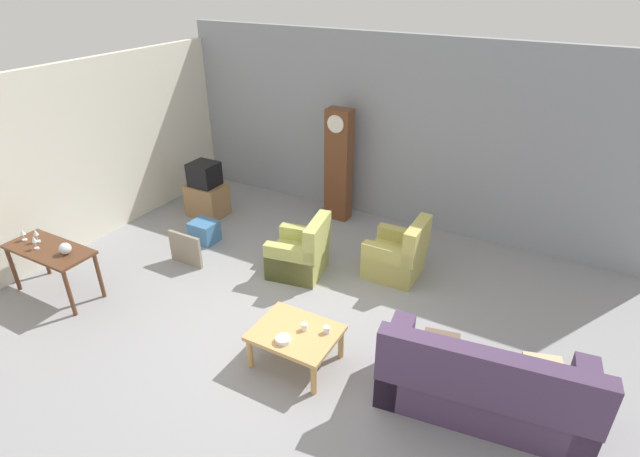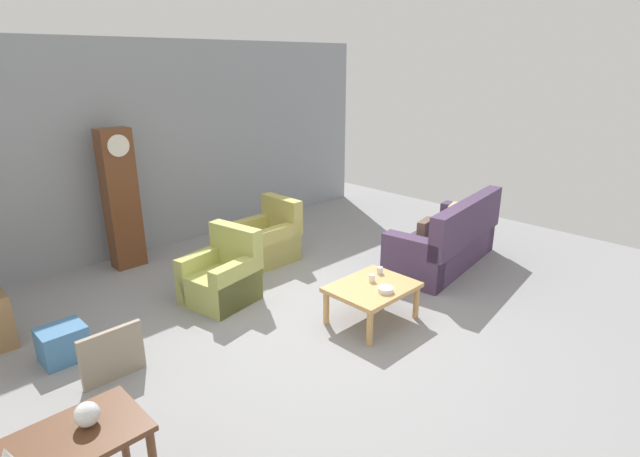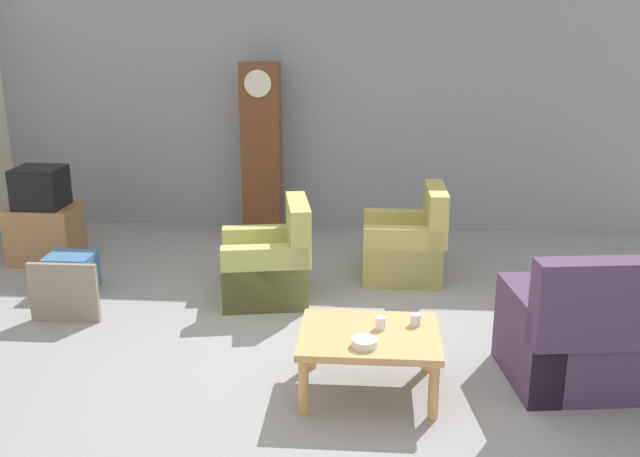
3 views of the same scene
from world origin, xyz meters
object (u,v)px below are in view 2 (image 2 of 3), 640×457
Objects in this scene: armchair_olive_near at (222,278)px; cup_blue_rimmed at (380,270)px; couch_floral at (446,242)px; bowl_white_stacked at (386,290)px; cup_white_porcelain at (372,278)px; glass_dome_cloche at (87,414)px; grandfather_clock at (121,199)px; storage_box_blue at (63,343)px; coffee_table_wood at (372,290)px; framed_picture_leaning at (112,355)px; armchair_olive_far at (269,240)px.

armchair_olive_near is 11.43× the size of cup_blue_rimmed.
couch_floral reaches higher than bowl_white_stacked.
glass_dome_cloche is at bearing -171.51° from cup_white_porcelain.
grandfather_clock is 4.49m from glass_dome_cloche.
bowl_white_stacked reaches higher than storage_box_blue.
coffee_table_wood is 2.80m from framed_picture_leaning.
glass_dome_cloche is 3.43m from cup_white_porcelain.
armchair_olive_near is at bearing 129.80° from cup_blue_rimmed.
armchair_olive_near is 1.80m from framed_picture_leaning.
cup_white_porcelain is at bearing -68.78° from grandfather_clock.
glass_dome_cloche reaches higher than cup_blue_rimmed.
armchair_olive_near is at bearing 21.33° from framed_picture_leaning.
armchair_olive_far reaches higher than glass_dome_cloche.
armchair_olive_near is at bearing -0.89° from storage_box_blue.
coffee_table_wood is 11.23× the size of cup_white_porcelain.
coffee_table_wood is at bearing -98.67° from armchair_olive_far.
coffee_table_wood is 0.37m from cup_blue_rimmed.
cup_blue_rimmed is (3.16, -1.53, 0.31)m from storage_box_blue.
glass_dome_cloche is (-0.69, -1.43, 0.56)m from framed_picture_leaning.
glass_dome_cloche is (-3.66, -2.75, 0.51)m from armchair_olive_far.
framed_picture_leaning is at bearing 160.93° from cup_white_porcelain.
couch_floral is 25.72× the size of cup_white_porcelain.
framed_picture_leaning is 3.81× the size of glass_dome_cloche.
cup_white_porcelain is at bearing 8.49° from glass_dome_cloche.
cup_white_porcelain is (-0.28, -2.24, 0.19)m from armchair_olive_far.
grandfather_clock reaches higher than armchair_olive_near.
armchair_olive_near is at bearing 115.78° from bowl_white_stacked.
coffee_table_wood is 3.36m from glass_dome_cloche.
grandfather_clock is at bearing 111.22° from cup_white_porcelain.
armchair_olive_near is 1.53× the size of framed_picture_leaning.
coffee_table_wood is 0.48× the size of grandfather_clock.
couch_floral reaches higher than cup_white_porcelain.
grandfather_clock is 3.82m from cup_blue_rimmed.
cup_blue_rimmed is (1.25, -1.50, 0.18)m from armchair_olive_near.
armchair_olive_far is 1.53× the size of framed_picture_leaning.
bowl_white_stacked is at bearing 3.81° from glass_dome_cloche.
armchair_olive_far is 3.24m from framed_picture_leaning.
grandfather_clock is at bearing 109.75° from coffee_table_wood.
cup_blue_rimmed is at bearing -50.20° from armchair_olive_near.
cup_blue_rimmed is (-0.03, -2.17, 0.18)m from armchair_olive_far.
couch_floral is at bearing 8.30° from coffee_table_wood.
armchair_olive_far is 2.19m from grandfather_clock.
bowl_white_stacked is (3.27, 0.22, -0.34)m from glass_dome_cloche.
coffee_table_wood is 6.09× the size of glass_dome_cloche.
coffee_table_wood is 3.31m from storage_box_blue.
framed_picture_leaning is 2.86m from bowl_white_stacked.
grandfather_clock is at bearing 142.40° from armchair_olive_far.
glass_dome_cloche is at bearing -116.70° from grandfather_clock.
armchair_olive_far is 2.27m from cup_white_porcelain.
armchair_olive_far reaches higher than framed_picture_leaning.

